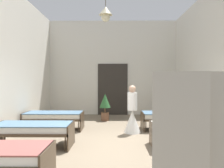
{
  "coord_description": "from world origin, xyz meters",
  "views": [
    {
      "loc": [
        0.05,
        -5.39,
        1.63
      ],
      "look_at": [
        0.0,
        0.86,
        1.52
      ],
      "focal_mm": 35.64,
      "sensor_mm": 36.0,
      "label": 1
    }
  ],
  "objects_px": {
    "bed_right_row_2": "(171,116)",
    "potted_plant": "(105,104)",
    "bed_left_row_2": "(54,116)",
    "bed_right_row_1": "(191,129)",
    "nurse_near_aisle": "(132,116)",
    "bed_left_row_1": "(33,129)"
  },
  "relations": [
    {
      "from": "bed_left_row_2",
      "to": "bed_right_row_2",
      "type": "bearing_deg",
      "value": 0.0
    },
    {
      "from": "bed_right_row_1",
      "to": "bed_left_row_2",
      "type": "relative_size",
      "value": 1.0
    },
    {
      "from": "bed_left_row_2",
      "to": "bed_right_row_2",
      "type": "height_order",
      "value": "same"
    },
    {
      "from": "bed_left_row_1",
      "to": "potted_plant",
      "type": "height_order",
      "value": "potted_plant"
    },
    {
      "from": "bed_right_row_1",
      "to": "potted_plant",
      "type": "distance_m",
      "value": 4.19
    },
    {
      "from": "bed_left_row_1",
      "to": "bed_right_row_2",
      "type": "xyz_separation_m",
      "value": [
        3.85,
        1.9,
        0.0
      ]
    },
    {
      "from": "bed_right_row_1",
      "to": "bed_right_row_2",
      "type": "distance_m",
      "value": 1.9
    },
    {
      "from": "bed_left_row_2",
      "to": "nurse_near_aisle",
      "type": "xyz_separation_m",
      "value": [
        2.55,
        -0.42,
        0.09
      ]
    },
    {
      "from": "bed_right_row_1",
      "to": "bed_left_row_2",
      "type": "bearing_deg",
      "value": 153.73
    },
    {
      "from": "bed_right_row_1",
      "to": "bed_right_row_2",
      "type": "height_order",
      "value": "same"
    },
    {
      "from": "bed_left_row_2",
      "to": "bed_right_row_2",
      "type": "relative_size",
      "value": 1.0
    },
    {
      "from": "bed_left_row_1",
      "to": "nurse_near_aisle",
      "type": "relative_size",
      "value": 1.28
    },
    {
      "from": "nurse_near_aisle",
      "to": "potted_plant",
      "type": "distance_m",
      "value": 2.26
    },
    {
      "from": "bed_left_row_1",
      "to": "nurse_near_aisle",
      "type": "distance_m",
      "value": 2.95
    },
    {
      "from": "bed_right_row_1",
      "to": "nurse_near_aisle",
      "type": "distance_m",
      "value": 1.97
    },
    {
      "from": "nurse_near_aisle",
      "to": "potted_plant",
      "type": "xyz_separation_m",
      "value": [
        -0.93,
        2.06,
        0.12
      ]
    },
    {
      "from": "bed_right_row_2",
      "to": "potted_plant",
      "type": "bearing_deg",
      "value": 143.67
    },
    {
      "from": "bed_right_row_1",
      "to": "bed_left_row_2",
      "type": "distance_m",
      "value": 4.29
    },
    {
      "from": "bed_left_row_1",
      "to": "bed_right_row_1",
      "type": "relative_size",
      "value": 1.0
    },
    {
      "from": "bed_left_row_2",
      "to": "potted_plant",
      "type": "relative_size",
      "value": 1.75
    },
    {
      "from": "bed_left_row_1",
      "to": "bed_left_row_2",
      "type": "bearing_deg",
      "value": 90.0
    },
    {
      "from": "bed_right_row_2",
      "to": "bed_right_row_1",
      "type": "bearing_deg",
      "value": -90.0
    }
  ]
}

